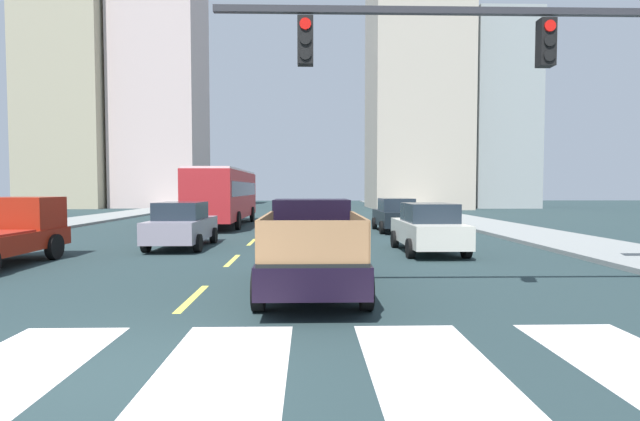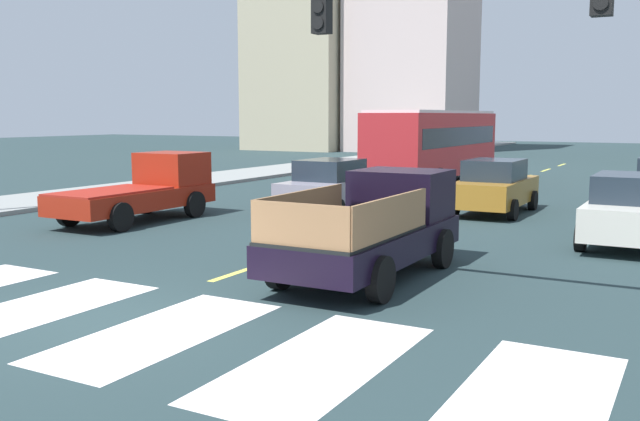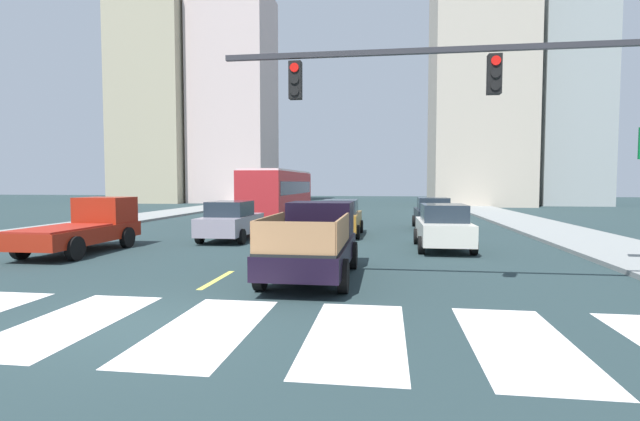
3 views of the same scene
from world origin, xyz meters
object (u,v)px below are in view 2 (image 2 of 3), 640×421
object	(u,v)px
sedan_near_right	(630,210)
sedan_mid	(332,186)
pickup_dark	(146,189)
pickup_stakebed	(377,226)
city_bus	(435,141)
sedan_near_left	(495,186)

from	to	relation	value
sedan_near_right	sedan_mid	world-z (taller)	same
pickup_dark	sedan_near_right	world-z (taller)	pickup_dark
pickup_stakebed	sedan_mid	bearing A→B (deg)	124.03
sedan_mid	city_bus	bearing A→B (deg)	90.31
sedan_near_left	pickup_stakebed	bearing A→B (deg)	-89.92
pickup_stakebed	sedan_near_left	size ratio (longest dim) A/B	1.18
sedan_mid	sedan_near_left	size ratio (longest dim) A/B	1.00
sedan_near_left	pickup_dark	bearing A→B (deg)	-145.27
pickup_dark	city_bus	xyz separation A→B (m)	(3.93, 14.36, 1.03)
pickup_stakebed	sedan_mid	world-z (taller)	pickup_stakebed
sedan_near_left	city_bus	bearing A→B (deg)	119.98
sedan_near_right	pickup_stakebed	bearing A→B (deg)	-123.43
sedan_mid	pickup_dark	bearing A→B (deg)	-137.75
pickup_stakebed	sedan_near_left	world-z (taller)	pickup_stakebed
city_bus	pickup_dark	bearing A→B (deg)	-107.51
city_bus	sedan_near_right	xyz separation A→B (m)	(9.18, -12.01, -1.09)
pickup_dark	sedan_mid	size ratio (longest dim) A/B	1.18
pickup_dark	sedan_near_right	distance (m)	13.32
pickup_stakebed	city_bus	xyz separation A→B (m)	(-5.11, 17.69, 1.02)
pickup_stakebed	sedan_near_right	distance (m)	6.99
pickup_stakebed	sedan_near_right	xyz separation A→B (m)	(4.07, 5.67, -0.08)
sedan_near_left	sedan_mid	bearing A→B (deg)	-153.28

